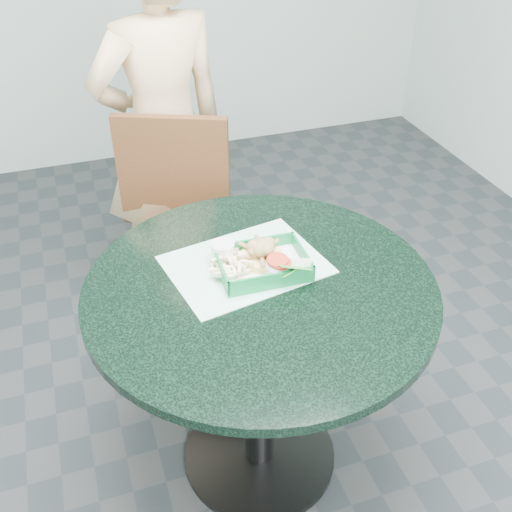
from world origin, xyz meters
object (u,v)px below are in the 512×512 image
object	(u,v)px
cafe_table	(260,334)
dining_chair	(183,223)
diner_person	(163,126)
crab_sandwich	(261,257)
sauce_ramekin	(223,254)
food_basket	(262,272)

from	to	relation	value
cafe_table	dining_chair	distance (m)	0.75
dining_chair	diner_person	bearing A→B (deg)	112.44
crab_sandwich	sauce_ramekin	world-z (taller)	crab_sandwich
diner_person	sauce_ramekin	xyz separation A→B (m)	(-0.01, -0.89, -0.02)
cafe_table	dining_chair	size ratio (longest dim) A/B	1.06
dining_chair	crab_sandwich	bearing A→B (deg)	-58.65
dining_chair	sauce_ramekin	distance (m)	0.67
cafe_table	dining_chair	world-z (taller)	dining_chair
diner_person	crab_sandwich	xyz separation A→B (m)	(0.09, -0.93, -0.02)
cafe_table	diner_person	xyz separation A→B (m)	(-0.06, 1.01, 0.24)
cafe_table	food_basket	distance (m)	0.20
diner_person	crab_sandwich	world-z (taller)	diner_person
cafe_table	dining_chair	bearing A→B (deg)	95.02
dining_chair	sauce_ramekin	world-z (taller)	dining_chair
food_basket	cafe_table	bearing A→B (deg)	-114.34
diner_person	sauce_ramekin	size ratio (longest dim) A/B	24.60
dining_chair	food_basket	xyz separation A→B (m)	(0.09, -0.69, 0.23)
cafe_table	sauce_ramekin	xyz separation A→B (m)	(-0.07, 0.13, 0.22)
food_basket	sauce_ramekin	xyz separation A→B (m)	(-0.10, 0.07, 0.04)
food_basket	crab_sandwich	distance (m)	0.04
cafe_table	sauce_ramekin	bearing A→B (deg)	119.70
cafe_table	crab_sandwich	size ratio (longest dim) A/B	7.89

